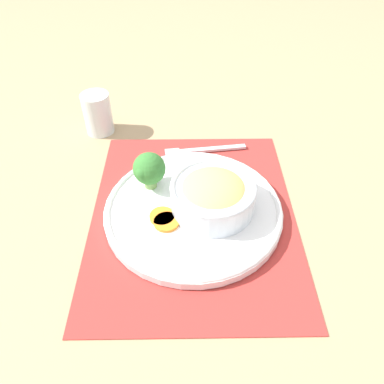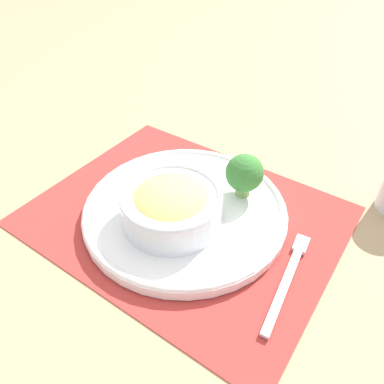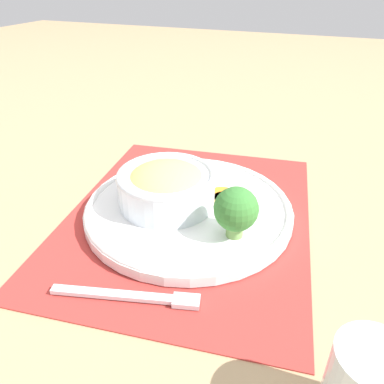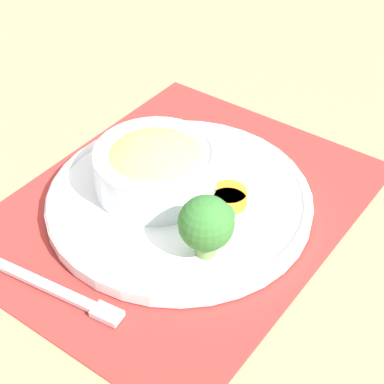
{
  "view_description": "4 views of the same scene",
  "coord_description": "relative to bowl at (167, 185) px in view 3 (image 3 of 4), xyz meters",
  "views": [
    {
      "loc": [
        -0.48,
        -0.06,
        0.52
      ],
      "look_at": [
        0.01,
        0.0,
        0.05
      ],
      "focal_mm": 35.0,
      "sensor_mm": 36.0,
      "label": 1
    },
    {
      "loc": [
        0.31,
        -0.32,
        0.43
      ],
      "look_at": [
        -0.0,
        0.02,
        0.04
      ],
      "focal_mm": 35.0,
      "sensor_mm": 36.0,
      "label": 2
    },
    {
      "loc": [
        0.46,
        0.19,
        0.35
      ],
      "look_at": [
        -0.01,
        0.0,
        0.04
      ],
      "focal_mm": 35.0,
      "sensor_mm": 36.0,
      "label": 3
    },
    {
      "loc": [
        0.42,
        0.43,
        0.53
      ],
      "look_at": [
        -0.0,
        0.02,
        0.04
      ],
      "focal_mm": 60.0,
      "sensor_mm": 36.0,
      "label": 4
    }
  ],
  "objects": [
    {
      "name": "ground_plane",
      "position": [
        -0.01,
        0.03,
        -0.05
      ],
      "size": [
        4.0,
        4.0,
        0.0
      ],
      "primitive_type": "plane",
      "color": "tan"
    },
    {
      "name": "placemat",
      "position": [
        -0.01,
        0.03,
        -0.05
      ],
      "size": [
        0.53,
        0.44,
        0.0
      ],
      "color": "#B2332D",
      "rests_on": "ground_plane"
    },
    {
      "name": "plate",
      "position": [
        -0.01,
        0.03,
        -0.04
      ],
      "size": [
        0.33,
        0.33,
        0.02
      ],
      "color": "white",
      "rests_on": "placemat"
    },
    {
      "name": "bowl",
      "position": [
        0.0,
        0.0,
        0.0
      ],
      "size": [
        0.15,
        0.15,
        0.07
      ],
      "color": "silver",
      "rests_on": "plate"
    },
    {
      "name": "broccoli_floret",
      "position": [
        0.04,
        0.12,
        0.01
      ],
      "size": [
        0.06,
        0.06,
        0.08
      ],
      "color": "#759E51",
      "rests_on": "plate"
    },
    {
      "name": "carrot_slice_near",
      "position": [
        -0.04,
        0.09,
        -0.03
      ],
      "size": [
        0.05,
        0.05,
        0.01
      ],
      "color": "orange",
      "rests_on": "plate"
    },
    {
      "name": "carrot_slice_middle",
      "position": [
        -0.05,
        0.08,
        -0.03
      ],
      "size": [
        0.05,
        0.05,
        0.01
      ],
      "color": "orange",
      "rests_on": "plate"
    },
    {
      "name": "fork",
      "position": [
        0.18,
        0.05,
        -0.05
      ],
      "size": [
        0.06,
        0.18,
        0.01
      ],
      "rotation": [
        0.0,
        0.0,
        0.26
      ],
      "color": "silver",
      "rests_on": "placemat"
    }
  ]
}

